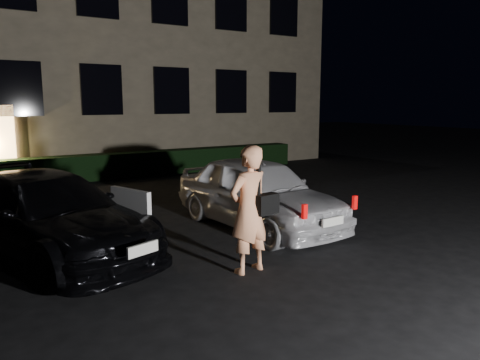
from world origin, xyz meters
TOP-DOWN VIEW (x-y plane):
  - ground at (0.00, 0.00)m, footprint 80.00×80.00m
  - building at (-0.00, 14.99)m, footprint 20.00×8.11m
  - hedge at (0.00, 10.50)m, footprint 15.00×0.70m
  - sedan at (-3.40, 3.01)m, footprint 3.34×5.19m
  - hatch at (0.64, 2.59)m, footprint 1.93×4.40m
  - man at (-0.98, 0.50)m, footprint 0.86×0.58m

SIDE VIEW (x-z plane):
  - ground at x=0.00m, z-range 0.00..0.00m
  - hedge at x=0.00m, z-range 0.00..0.85m
  - sedan at x=-3.40m, z-range 0.00..1.40m
  - hatch at x=0.64m, z-range 0.00..1.47m
  - man at x=-0.98m, z-range 0.00..1.96m
  - building at x=0.00m, z-range 0.00..12.00m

